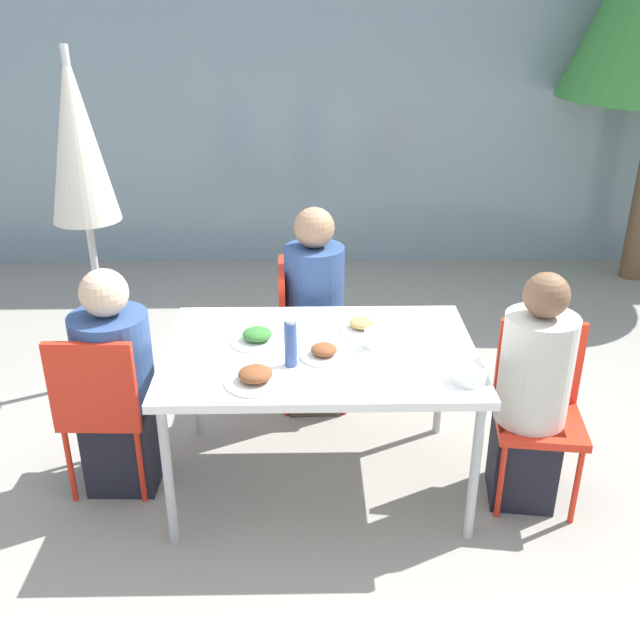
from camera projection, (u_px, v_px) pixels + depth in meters
ground_plane at (320, 480)px, 3.65m from camera, size 24.00×24.00×0.00m
building_facade at (313, 91)px, 6.06m from camera, size 10.00×0.20×3.00m
dining_table at (320, 359)px, 3.35m from camera, size 1.46×0.98×0.75m
chair_left at (103, 401)px, 3.37m from camera, size 0.41×0.41×0.87m
person_left at (117, 388)px, 3.43m from camera, size 0.37×0.37×1.14m
chair_right at (539, 399)px, 3.39m from camera, size 0.45×0.45×0.87m
person_right at (531, 398)px, 3.30m from camera, size 0.33×0.33×1.18m
chair_far at (300, 324)px, 4.15m from camera, size 0.41×0.41×0.87m
person_far at (314, 316)px, 4.07m from camera, size 0.34×0.34×1.22m
closed_umbrella at (78, 150)px, 3.97m from camera, size 0.39×0.39×2.02m
plate_0 at (257, 337)px, 3.39m from camera, size 0.26×0.26×0.07m
plate_1 at (255, 377)px, 3.03m from camera, size 0.27×0.27×0.07m
plate_2 at (324, 352)px, 3.25m from camera, size 0.22×0.22×0.06m
plate_3 at (362, 326)px, 3.51m from camera, size 0.23×0.23×0.06m
bottle at (291, 343)px, 3.14m from camera, size 0.06×0.06×0.23m
drinking_cup at (371, 338)px, 3.33m from camera, size 0.07×0.07×0.09m
salad_bowl at (469, 375)px, 3.04m from camera, size 0.15×0.15×0.06m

